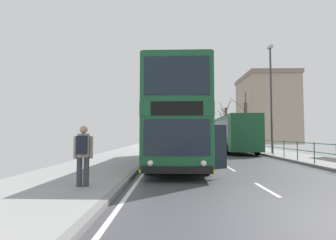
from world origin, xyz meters
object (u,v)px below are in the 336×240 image
object	(u,v)px
pedestrian_with_backpack	(83,151)
street_lamp_far_side	(271,91)
bare_tree_far_01	(246,123)
background_building_00	(266,109)
background_bus_far_lane	(234,133)
double_decker_bus_main	(177,121)
bare_tree_far_00	(226,125)

from	to	relation	value
pedestrian_with_backpack	street_lamp_far_side	distance (m)	17.58
street_lamp_far_side	bare_tree_far_01	xyz separation A→B (m)	(0.91, 10.61, -2.11)
bare_tree_far_01	background_building_00	distance (m)	19.59
background_bus_far_lane	bare_tree_far_01	bearing A→B (deg)	66.84
pedestrian_with_backpack	bare_tree_far_01	size ratio (longest dim) A/B	0.27
double_decker_bus_main	bare_tree_far_00	distance (m)	29.04
double_decker_bus_main	bare_tree_far_00	xyz separation A→B (m)	(8.34, 27.81, 0.84)
background_bus_far_lane	bare_tree_far_01	size ratio (longest dim) A/B	1.55
bare_tree_far_00	bare_tree_far_01	size ratio (longest dim) A/B	1.07
street_lamp_far_side	background_building_00	size ratio (longest dim) A/B	0.69
background_bus_far_lane	bare_tree_far_00	distance (m)	18.22
background_building_00	double_decker_bus_main	bearing A→B (deg)	-116.34
bare_tree_far_00	background_building_00	world-z (taller)	background_building_00
background_bus_far_lane	bare_tree_far_00	world-z (taller)	bare_tree_far_00
background_bus_far_lane	bare_tree_far_00	bearing A→B (deg)	80.60
pedestrian_with_backpack	background_building_00	world-z (taller)	background_building_00
double_decker_bus_main	street_lamp_far_side	bearing A→B (deg)	41.35
street_lamp_far_side	bare_tree_far_00	size ratio (longest dim) A/B	1.26
background_bus_far_lane	pedestrian_with_backpack	size ratio (longest dim) A/B	5.76
double_decker_bus_main	bare_tree_far_01	world-z (taller)	bare_tree_far_01
street_lamp_far_side	background_building_00	distance (m)	29.50
background_bus_far_lane	background_building_00	world-z (taller)	background_building_00
double_decker_bus_main	background_building_00	xyz separation A→B (m)	(17.14, 34.63, 3.92)
bare_tree_far_01	background_building_00	world-z (taller)	background_building_00
pedestrian_with_backpack	bare_tree_far_01	world-z (taller)	bare_tree_far_01
bare_tree_far_00	bare_tree_far_01	xyz separation A→B (m)	(0.22, -10.47, -0.24)
background_bus_far_lane	pedestrian_with_backpack	world-z (taller)	background_bus_far_lane
pedestrian_with_backpack	bare_tree_far_01	distance (m)	26.78
pedestrian_with_backpack	bare_tree_far_00	bearing A→B (deg)	72.15
street_lamp_far_side	background_building_00	world-z (taller)	background_building_00
background_building_00	street_lamp_far_side	bearing A→B (deg)	-108.79
street_lamp_far_side	bare_tree_far_00	bearing A→B (deg)	88.13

